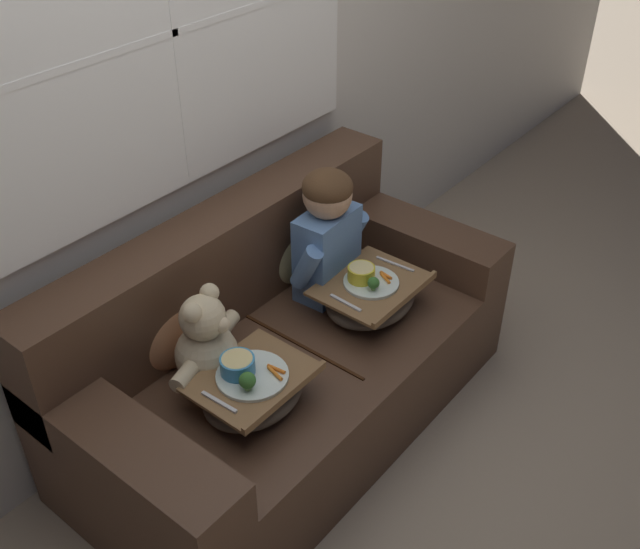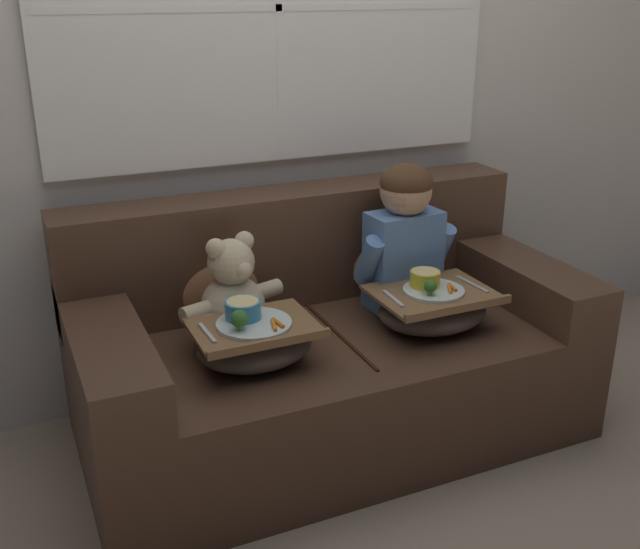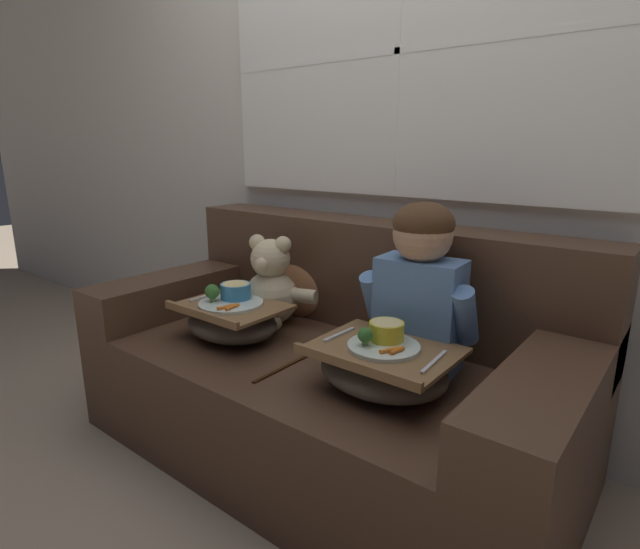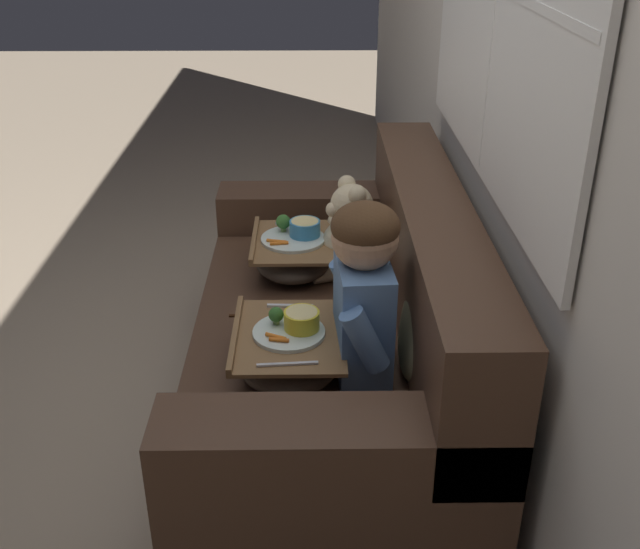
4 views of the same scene
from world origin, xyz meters
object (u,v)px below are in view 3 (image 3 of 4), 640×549
Objects in this scene: couch at (331,371)px; teddy_bear at (271,287)px; throw_pillow_behind_teddy at (299,276)px; lap_tray_child at (383,366)px; throw_pillow_behind_child at (442,305)px; child_figure at (421,279)px; lap_tray_teddy at (232,319)px.

couch is 4.50× the size of teddy_bear.
couch reaches higher than throw_pillow_behind_teddy.
throw_pillow_behind_teddy is at bearing 149.70° from lap_tray_child.
throw_pillow_behind_child is at bearing 14.91° from teddy_bear.
couch is 4.79× the size of throw_pillow_behind_teddy.
lap_tray_teddy is (-0.66, -0.21, -0.22)m from child_figure.
couch is at bearing -174.92° from child_figure.
throw_pillow_behind_teddy reaches higher than lap_tray_teddy.
lap_tray_child is at bearing -29.26° from couch.
throw_pillow_behind_child is 0.77m from lap_tray_teddy.
throw_pillow_behind_teddy is 0.40m from lap_tray_teddy.
couch reaches higher than lap_tray_child.
throw_pillow_behind_child is 0.68m from teddy_bear.
throw_pillow_behind_teddy is 0.18m from teddy_bear.
lap_tray_child is at bearing -90.11° from throw_pillow_behind_child.
couch is at bearing -4.43° from teddy_bear.
throw_pillow_behind_teddy is 0.89× the size of lap_tray_child.
throw_pillow_behind_child is 0.67× the size of child_figure.
child_figure reaches higher than lap_tray_child.
couch is 3.25× the size of child_figure.
teddy_bear is (-0.66, -0.00, -0.14)m from child_figure.
lap_tray_teddy is (-0.66, 0.00, 0.00)m from lap_tray_child.
teddy_bear is 1.01× the size of lap_tray_teddy.
lap_tray_child is (0.66, -0.39, -0.09)m from throw_pillow_behind_teddy.
lap_tray_teddy is (-0.00, -0.39, -0.09)m from throw_pillow_behind_teddy.
couch is 0.47m from throw_pillow_behind_child.
lap_tray_child is 1.06× the size of lap_tray_teddy.
couch is 0.42m from lap_tray_child.
child_figure is (0.00, -0.17, 0.13)m from throw_pillow_behind_child.
child_figure reaches higher than couch.
teddy_bear is (-0.33, 0.03, 0.26)m from couch.
teddy_bear is at bearing -179.66° from child_figure.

